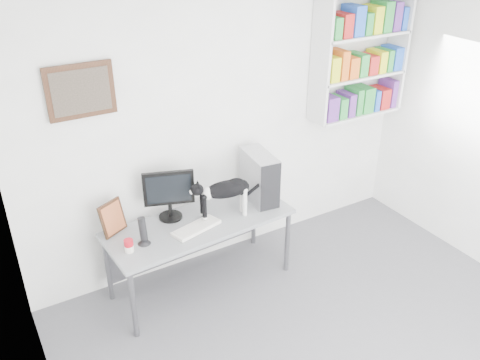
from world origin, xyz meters
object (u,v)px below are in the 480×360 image
Objects in this scene: bookshelf at (361,56)px; desk at (201,253)px; leaning_print at (112,217)px; keyboard at (196,228)px; speaker at (143,231)px; soup_can at (129,246)px; pc_tower at (259,177)px; cat at (225,199)px; monitor at (169,195)px.

desk is at bearing -172.55° from bookshelf.
desk is 0.89m from leaning_print.
bookshelf reaches higher than desk.
keyboard is 1.72× the size of speaker.
leaning_print is at bearing 139.37° from keyboard.
soup_can is (-0.60, -0.02, 0.04)m from keyboard.
desk is (-1.93, -0.25, -1.50)m from bookshelf.
speaker is at bearing -166.46° from pc_tower.
desk is 2.75× the size of cat.
cat is (0.43, -0.23, -0.05)m from monitor.
cat reaches higher than soup_can.
leaning_print reaches higher than soup_can.
keyboard is (-2.01, -0.35, -1.14)m from bookshelf.
bookshelf is at bearing -26.66° from leaning_print.
leaning_print reaches higher than desk.
desk is 0.80m from soup_can.
desk is at bearing 9.65° from soup_can.
bookshelf is 1.58m from pc_tower.
speaker is (-0.35, -0.26, -0.11)m from monitor.
pc_tower is 1.38m from leaning_print.
monitor reaches higher than leaning_print.
speaker is 0.78m from cat.
monitor reaches higher than cat.
bookshelf is 2.06× the size of cat.
keyboard is at bearing -54.31° from leaning_print.
monitor is 0.78× the size of cat.
keyboard is 0.47m from speaker.
keyboard is 3.97× the size of soup_can.
cat is at bearing -157.37° from pc_tower.
bookshelf is 2.46m from desk.
pc_tower is at bearing 26.88° from cat.
pc_tower is 1.84× the size of speaker.
leaning_print is (-0.70, 0.21, 0.49)m from desk.
leaning_print is at bearing 93.27° from soup_can.
soup_can is 0.18× the size of cat.
bookshelf is 4.91× the size of speaker.
pc_tower reaches higher than speaker.
bookshelf reaches higher than pc_tower.
soup_can is (-0.14, -0.04, -0.07)m from speaker.
desk is 0.64m from monitor.
cat is at bearing 1.47° from speaker.
bookshelf is at bearing 3.94° from desk.
keyboard is at bearing -132.66° from desk.
cat reaches higher than keyboard.
keyboard is 0.72× the size of cat.
monitor is at bearing 179.25° from pc_tower.
keyboard is at bearing -159.67° from cat.
speaker is 0.85× the size of leaning_print.
monitor is 0.49m from cat.
bookshelf is 0.75× the size of desk.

